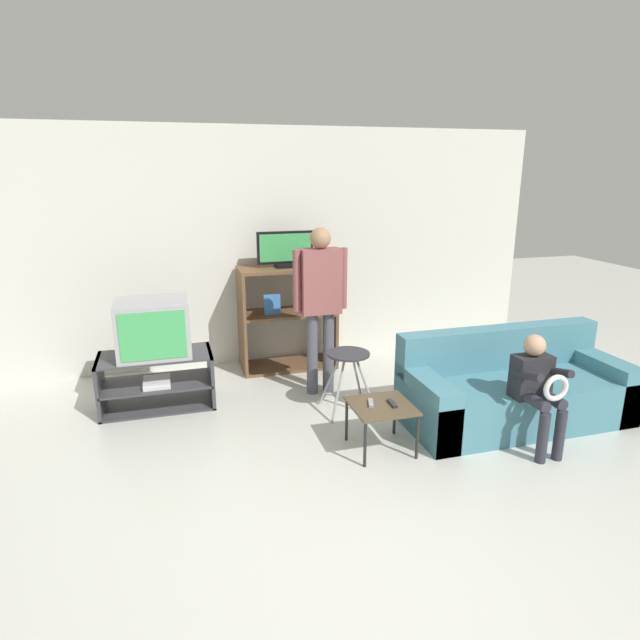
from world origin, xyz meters
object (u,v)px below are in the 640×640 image
remote_control_black (392,403)px  remote_control_white (371,403)px  media_shelf (287,317)px  person_seated_child (538,384)px  television_main (153,328)px  folding_stool (348,362)px  couch (513,391)px  snack_table (381,410)px  person_standing_adult (320,295)px  tv_stand (157,381)px  television_flat (285,250)px

remote_control_black → remote_control_white: (-0.16, 0.05, 0.00)m
media_shelf → person_seated_child: (1.47, -2.32, -0.04)m
remote_control_black → person_seated_child: 1.14m
television_main → folding_stool: (1.67, -0.60, -0.29)m
couch → person_seated_child: 0.57m
snack_table → couch: size_ratio=0.24×
television_main → couch: bearing=-21.2°
snack_table → person_standing_adult: 1.40m
television_main → folding_stool: television_main is taller
television_main → remote_control_black: bearing=-37.6°
tv_stand → remote_control_white: (1.62, -1.29, 0.14)m
television_main → media_shelf: bearing=25.7°
television_flat → folding_stool: (0.28, -1.28, -0.84)m
remote_control_black → remote_control_white: same height
folding_stool → person_seated_child: bearing=-41.2°
tv_stand → person_standing_adult: size_ratio=0.63×
snack_table → person_standing_adult: size_ratio=0.29×
media_shelf → television_flat: 0.74m
television_flat → person_standing_adult: person_standing_adult is taller
tv_stand → person_seated_child: 3.32m
tv_stand → television_main: (0.01, 0.02, 0.51)m
person_seated_child → tv_stand: bearing=150.4°
television_main → folding_stool: size_ratio=1.12×
tv_stand → snack_table: tv_stand is taller
couch → person_seated_child: person_seated_child is taller
tv_stand → folding_stool: (1.68, -0.59, 0.23)m
folding_stool → remote_control_white: folding_stool is taller
tv_stand → television_main: 0.51m
remote_control_black → remote_control_white: size_ratio=1.00×
folding_stool → snack_table: 0.75m
remote_control_black → person_standing_adult: person_standing_adult is taller
couch → person_standing_adult: (-1.47, 1.05, 0.72)m
television_main → television_flat: television_flat is taller
media_shelf → person_standing_adult: 0.90m
remote_control_black → couch: 1.26m
television_main → couch: size_ratio=0.33×
tv_stand → media_shelf: bearing=26.1°
snack_table → person_seated_child: size_ratio=0.51×
couch → person_seated_child: bearing=-107.4°
snack_table → person_standing_adult: (-0.14, 1.23, 0.65)m
folding_stool → remote_control_white: 0.71m
person_standing_adult → folding_stool: bearing=-76.0°
television_main → remote_control_white: television_main is taller
television_flat → remote_control_black: size_ratio=4.22×
tv_stand → couch: couch is taller
media_shelf → television_flat: (-0.01, 0.01, 0.74)m
person_standing_adult → television_main: bearing=175.7°
couch → person_standing_adult: size_ratio=1.20×
person_standing_adult → media_shelf: bearing=100.8°
tv_stand → media_shelf: size_ratio=0.90×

